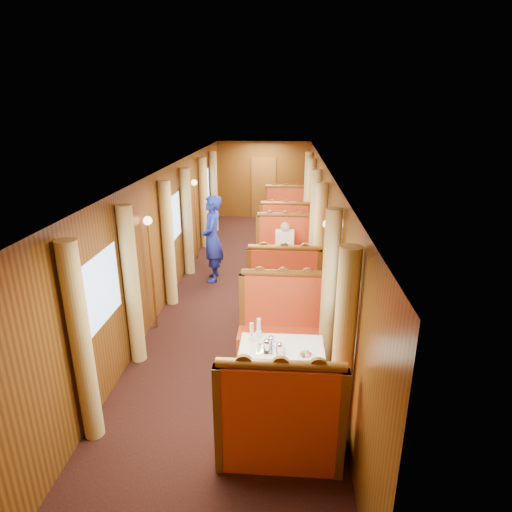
# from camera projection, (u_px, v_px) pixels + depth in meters

# --- Properties ---
(floor) EXTENTS (3.00, 12.00, 0.01)m
(floor) POSITION_uv_depth(u_px,v_px,m) (247.00, 288.00, 8.88)
(floor) COLOR black
(floor) RESTS_ON ground
(ceiling) EXTENTS (3.00, 12.00, 0.01)m
(ceiling) POSITION_uv_depth(u_px,v_px,m) (246.00, 166.00, 8.04)
(ceiling) COLOR silver
(ceiling) RESTS_ON wall_left
(wall_far) EXTENTS (3.00, 0.01, 2.50)m
(wall_far) POSITION_uv_depth(u_px,v_px,m) (264.00, 180.00, 14.10)
(wall_far) COLOR brown
(wall_far) RESTS_ON floor
(wall_near) EXTENTS (3.00, 0.01, 2.50)m
(wall_near) POSITION_uv_depth(u_px,v_px,m) (164.00, 481.00, 2.82)
(wall_near) COLOR brown
(wall_near) RESTS_ON floor
(wall_left) EXTENTS (0.01, 12.00, 2.50)m
(wall_left) POSITION_uv_depth(u_px,v_px,m) (172.00, 229.00, 8.56)
(wall_left) COLOR brown
(wall_left) RESTS_ON floor
(wall_right) EXTENTS (0.01, 12.00, 2.50)m
(wall_right) POSITION_uv_depth(u_px,v_px,m) (323.00, 232.00, 8.36)
(wall_right) COLOR brown
(wall_right) RESTS_ON floor
(doorway_far) EXTENTS (0.80, 0.04, 2.00)m
(doorway_far) POSITION_uv_depth(u_px,v_px,m) (264.00, 188.00, 14.16)
(doorway_far) COLOR brown
(doorway_far) RESTS_ON floor
(table_near) EXTENTS (1.05, 0.72, 0.75)m
(table_near) POSITION_uv_depth(u_px,v_px,m) (281.00, 374.00, 5.41)
(table_near) COLOR white
(table_near) RESTS_ON floor
(banquette_near_fwd) EXTENTS (1.30, 0.55, 1.34)m
(banquette_near_fwd) POSITION_uv_depth(u_px,v_px,m) (279.00, 428.00, 4.44)
(banquette_near_fwd) COLOR #B11C13
(banquette_near_fwd) RESTS_ON floor
(banquette_near_aft) EXTENTS (1.30, 0.55, 1.34)m
(banquette_near_aft) POSITION_uv_depth(u_px,v_px,m) (282.00, 331.00, 6.35)
(banquette_near_aft) COLOR #B11C13
(banquette_near_aft) RESTS_ON floor
(table_mid) EXTENTS (1.05, 0.72, 0.75)m
(table_mid) POSITION_uv_depth(u_px,v_px,m) (284.00, 272.00, 8.70)
(table_mid) COLOR white
(table_mid) RESTS_ON floor
(banquette_mid_fwd) EXTENTS (1.30, 0.55, 1.34)m
(banquette_mid_fwd) POSITION_uv_depth(u_px,v_px,m) (283.00, 290.00, 7.73)
(banquette_mid_fwd) COLOR #B11C13
(banquette_mid_fwd) RESTS_ON floor
(banquette_mid_aft) EXTENTS (1.30, 0.55, 1.34)m
(banquette_mid_aft) POSITION_uv_depth(u_px,v_px,m) (284.00, 254.00, 9.64)
(banquette_mid_aft) COLOR #B11C13
(banquette_mid_aft) RESTS_ON floor
(table_far) EXTENTS (1.05, 0.72, 0.75)m
(table_far) POSITION_uv_depth(u_px,v_px,m) (285.00, 226.00, 11.99)
(table_far) COLOR white
(table_far) RESTS_ON floor
(banquette_far_fwd) EXTENTS (1.30, 0.55, 1.34)m
(banquette_far_fwd) POSITION_uv_depth(u_px,v_px,m) (285.00, 235.00, 11.02)
(banquette_far_fwd) COLOR #B11C13
(banquette_far_fwd) RESTS_ON floor
(banquette_far_aft) EXTENTS (1.30, 0.55, 1.34)m
(banquette_far_aft) POSITION_uv_depth(u_px,v_px,m) (285.00, 216.00, 12.93)
(banquette_far_aft) COLOR #B11C13
(banquette_far_aft) RESTS_ON floor
(tea_tray) EXTENTS (0.34, 0.26, 0.01)m
(tea_tray) POSITION_uv_depth(u_px,v_px,m) (271.00, 349.00, 5.26)
(tea_tray) COLOR silver
(tea_tray) RESTS_ON table_near
(teapot_left) EXTENTS (0.18, 0.15, 0.13)m
(teapot_left) POSITION_uv_depth(u_px,v_px,m) (267.00, 347.00, 5.19)
(teapot_left) COLOR silver
(teapot_left) RESTS_ON tea_tray
(teapot_right) EXTENTS (0.18, 0.16, 0.12)m
(teapot_right) POSITION_uv_depth(u_px,v_px,m) (280.00, 349.00, 5.15)
(teapot_right) COLOR silver
(teapot_right) RESTS_ON tea_tray
(teapot_back) EXTENTS (0.18, 0.16, 0.12)m
(teapot_back) POSITION_uv_depth(u_px,v_px,m) (271.00, 343.00, 5.29)
(teapot_back) COLOR silver
(teapot_back) RESTS_ON tea_tray
(fruit_plate) EXTENTS (0.21, 0.21, 0.05)m
(fruit_plate) POSITION_uv_depth(u_px,v_px,m) (306.00, 355.00, 5.11)
(fruit_plate) COLOR white
(fruit_plate) RESTS_ON table_near
(cup_inboard) EXTENTS (0.08, 0.08, 0.26)m
(cup_inboard) POSITION_uv_depth(u_px,v_px,m) (252.00, 334.00, 5.40)
(cup_inboard) COLOR white
(cup_inboard) RESTS_ON table_near
(cup_outboard) EXTENTS (0.08, 0.08, 0.26)m
(cup_outboard) POSITION_uv_depth(u_px,v_px,m) (259.00, 330.00, 5.51)
(cup_outboard) COLOR white
(cup_outboard) RESTS_ON table_near
(rose_vase_mid) EXTENTS (0.06, 0.06, 0.36)m
(rose_vase_mid) POSITION_uv_depth(u_px,v_px,m) (283.00, 247.00, 8.52)
(rose_vase_mid) COLOR silver
(rose_vase_mid) RESTS_ON table_mid
(rose_vase_far) EXTENTS (0.06, 0.06, 0.36)m
(rose_vase_far) POSITION_uv_depth(u_px,v_px,m) (286.00, 207.00, 11.82)
(rose_vase_far) COLOR silver
(rose_vase_far) RESTS_ON table_far
(window_left_near) EXTENTS (0.01, 1.20, 0.90)m
(window_left_near) POSITION_uv_depth(u_px,v_px,m) (99.00, 291.00, 5.20)
(window_left_near) COLOR #8BADD9
(window_left_near) RESTS_ON wall_left
(curtain_left_near_a) EXTENTS (0.22, 0.22, 2.35)m
(curtain_left_near_a) POSITION_uv_depth(u_px,v_px,m) (81.00, 345.00, 4.55)
(curtain_left_near_a) COLOR tan
(curtain_left_near_a) RESTS_ON floor
(curtain_left_near_b) EXTENTS (0.22, 0.22, 2.35)m
(curtain_left_near_b) POSITION_uv_depth(u_px,v_px,m) (132.00, 287.00, 6.02)
(curtain_left_near_b) COLOR tan
(curtain_left_near_b) RESTS_ON floor
(window_right_near) EXTENTS (0.01, 1.20, 0.90)m
(window_right_near) POSITION_uv_depth(u_px,v_px,m) (346.00, 299.00, 5.00)
(window_right_near) COLOR #8BADD9
(window_right_near) RESTS_ON wall_right
(curtain_right_near_a) EXTENTS (0.22, 0.22, 2.35)m
(curtain_right_near_a) POSITION_uv_depth(u_px,v_px,m) (343.00, 356.00, 4.37)
(curtain_right_near_a) COLOR tan
(curtain_right_near_a) RESTS_ON floor
(curtain_right_near_b) EXTENTS (0.22, 0.22, 2.35)m
(curtain_right_near_b) POSITION_uv_depth(u_px,v_px,m) (329.00, 293.00, 5.83)
(curtain_right_near_b) COLOR tan
(curtain_right_near_b) RESTS_ON floor
(window_left_mid) EXTENTS (0.01, 1.20, 0.90)m
(window_left_mid) POSITION_uv_depth(u_px,v_px,m) (173.00, 219.00, 8.49)
(window_left_mid) COLOR #8BADD9
(window_left_mid) RESTS_ON wall_left
(curtain_left_mid_a) EXTENTS (0.22, 0.22, 2.35)m
(curtain_left_mid_a) POSITION_uv_depth(u_px,v_px,m) (168.00, 244.00, 7.84)
(curtain_left_mid_a) COLOR tan
(curtain_left_mid_a) RESTS_ON floor
(curtain_left_mid_b) EXTENTS (0.22, 0.22, 2.35)m
(curtain_left_mid_b) POSITION_uv_depth(u_px,v_px,m) (187.00, 222.00, 9.31)
(curtain_left_mid_b) COLOR tan
(curtain_left_mid_b) RESTS_ON floor
(window_right_mid) EXTENTS (0.01, 1.20, 0.90)m
(window_right_mid) POSITION_uv_depth(u_px,v_px,m) (323.00, 222.00, 8.29)
(window_right_mid) COLOR #8BADD9
(window_right_mid) RESTS_ON wall_right
(curtain_right_mid_a) EXTENTS (0.22, 0.22, 2.35)m
(curtain_right_mid_a) POSITION_uv_depth(u_px,v_px,m) (320.00, 248.00, 7.66)
(curtain_right_mid_a) COLOR tan
(curtain_right_mid_a) RESTS_ON floor
(curtain_right_mid_b) EXTENTS (0.22, 0.22, 2.35)m
(curtain_right_mid_b) POSITION_uv_depth(u_px,v_px,m) (315.00, 225.00, 9.12)
(curtain_right_mid_b) COLOR tan
(curtain_right_mid_b) RESTS_ON floor
(window_left_far) EXTENTS (0.01, 1.20, 0.90)m
(window_left_far) POSITION_uv_depth(u_px,v_px,m) (205.00, 187.00, 11.78)
(window_left_far) COLOR #8BADD9
(window_left_far) RESTS_ON wall_left
(curtain_left_far_a) EXTENTS (0.22, 0.22, 2.35)m
(curtain_left_far_a) POSITION_uv_depth(u_px,v_px,m) (204.00, 203.00, 11.13)
(curtain_left_far_a) COLOR tan
(curtain_left_far_a) RESTS_ON floor
(curtain_left_far_b) EXTENTS (0.22, 0.22, 2.35)m
(curtain_left_far_b) POSITION_uv_depth(u_px,v_px,m) (214.00, 192.00, 12.60)
(curtain_left_far_b) COLOR tan
(curtain_left_far_b) RESTS_ON floor
(window_right_far) EXTENTS (0.01, 1.20, 0.90)m
(window_right_far) POSITION_uv_depth(u_px,v_px,m) (313.00, 189.00, 11.58)
(window_right_far) COLOR #8BADD9
(window_right_far) RESTS_ON wall_right
(curtain_right_far_a) EXTENTS (0.22, 0.22, 2.35)m
(curtain_right_far_a) POSITION_uv_depth(u_px,v_px,m) (310.00, 205.00, 10.95)
(curtain_right_far_a) COLOR tan
(curtain_right_far_a) RESTS_ON floor
(curtain_right_far_b) EXTENTS (0.22, 0.22, 2.35)m
(curtain_right_far_b) POSITION_uv_depth(u_px,v_px,m) (308.00, 193.00, 12.41)
(curtain_right_far_b) COLOR tan
(curtain_right_far_b) RESTS_ON floor
(sconce_left_fore) EXTENTS (0.14, 0.14, 1.95)m
(sconce_left_fore) POSITION_uv_depth(u_px,v_px,m) (150.00, 251.00, 6.86)
(sconce_left_fore) COLOR #BF8C3F
(sconce_left_fore) RESTS_ON floor
(sconce_right_fore) EXTENTS (0.14, 0.14, 1.95)m
(sconce_right_fore) POSITION_uv_depth(u_px,v_px,m) (326.00, 255.00, 6.67)
(sconce_right_fore) COLOR #BF8C3F
(sconce_right_fore) RESTS_ON floor
(sconce_left_aft) EXTENTS (0.14, 0.14, 1.95)m
(sconce_left_aft) POSITION_uv_depth(u_px,v_px,m) (195.00, 203.00, 10.15)
(sconce_left_aft) COLOR #BF8C3F
(sconce_left_aft) RESTS_ON floor
(sconce_right_aft) EXTENTS (0.14, 0.14, 1.95)m
(sconce_right_aft) POSITION_uv_depth(u_px,v_px,m) (313.00, 205.00, 9.96)
(sconce_right_aft) COLOR #BF8C3F
(sconce_right_aft) RESTS_ON floor
(steward) EXTENTS (0.52, 0.72, 1.85)m
(steward) POSITION_uv_depth(u_px,v_px,m) (212.00, 239.00, 9.02)
(steward) COLOR navy
(steward) RESTS_ON floor
(passenger) EXTENTS (0.40, 0.44, 0.76)m
(passenger) POSITION_uv_depth(u_px,v_px,m) (285.00, 244.00, 9.30)
(passenger) COLOR beige
(passenger) RESTS_ON banquette_mid_aft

